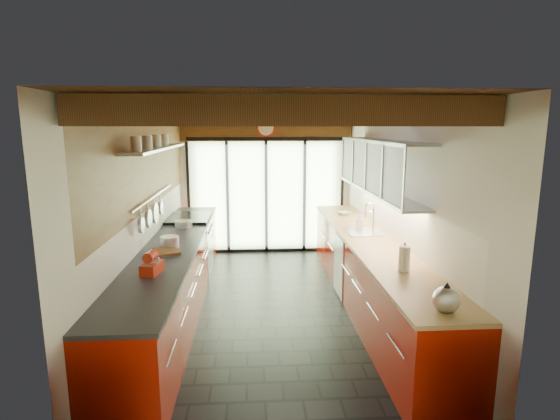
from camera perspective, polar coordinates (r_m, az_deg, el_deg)
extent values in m
plane|color=black|center=(5.93, -0.88, -12.71)|extent=(5.50, 5.50, 0.00)
plane|color=silver|center=(8.25, -1.83, 3.40)|extent=(3.20, 0.00, 3.20)
plane|color=silver|center=(2.89, 1.72, -10.83)|extent=(3.20, 0.00, 3.20)
plane|color=silver|center=(5.69, -17.23, -0.47)|extent=(0.00, 5.50, 5.50)
plane|color=silver|center=(5.83, 14.97, -0.08)|extent=(0.00, 5.50, 5.50)
plane|color=#472814|center=(5.44, -0.97, 13.28)|extent=(5.50, 5.50, 0.00)
cube|color=#593316|center=(3.19, 0.98, 12.84)|extent=(3.14, 0.14, 0.22)
cube|color=#593316|center=(4.09, -0.05, 12.40)|extent=(3.14, 0.14, 0.22)
cube|color=#593316|center=(4.99, -0.71, 12.12)|extent=(3.14, 0.14, 0.22)
cube|color=#593316|center=(5.88, -1.17, 11.93)|extent=(3.14, 0.14, 0.22)
cube|color=#593316|center=(6.78, -1.51, 11.78)|extent=(3.14, 0.14, 0.22)
cube|color=#593316|center=(7.68, -1.77, 11.67)|extent=(3.14, 0.14, 0.22)
cube|color=brown|center=(8.14, -1.87, 10.71)|extent=(3.14, 0.06, 0.50)
plane|color=brown|center=(5.79, -16.85, 6.49)|extent=(0.00, 4.90, 4.90)
plane|color=#C6EAAD|center=(8.27, -1.82, 1.84)|extent=(2.90, 0.00, 2.90)
cube|color=black|center=(8.34, -11.83, 1.69)|extent=(0.05, 0.04, 2.15)
cube|color=black|center=(8.42, 8.09, 1.90)|extent=(0.05, 0.04, 2.15)
cube|color=black|center=(8.22, -1.81, 1.79)|extent=(0.06, 0.05, 2.15)
cube|color=black|center=(8.12, -1.86, 9.30)|extent=(2.90, 0.05, 0.06)
cylinder|color=red|center=(8.10, -1.86, 10.71)|extent=(0.34, 0.04, 0.34)
cylinder|color=beige|center=(8.08, -1.86, 10.71)|extent=(0.28, 0.02, 0.28)
cube|color=#A01404|center=(5.85, -13.62, -8.72)|extent=(0.65, 5.00, 0.88)
cube|color=black|center=(5.71, -13.83, -4.37)|extent=(0.68, 5.00, 0.04)
cube|color=silver|center=(7.22, -11.67, -4.89)|extent=(0.66, 0.90, 0.90)
cube|color=black|center=(7.10, -11.82, -1.08)|extent=(0.65, 0.90, 0.06)
cube|color=#A01404|center=(5.96, 11.57, -8.27)|extent=(0.65, 5.00, 0.88)
cube|color=tan|center=(5.83, 11.74, -3.99)|extent=(0.68, 5.00, 0.04)
cube|color=white|center=(6.26, 7.67, -7.22)|extent=(0.02, 0.60, 0.84)
cube|color=silver|center=(6.20, 10.78, -2.82)|extent=(0.45, 0.52, 0.02)
cylinder|color=silver|center=(6.20, 12.14, -1.22)|extent=(0.02, 0.02, 0.34)
torus|color=silver|center=(6.15, 11.66, 0.32)|extent=(0.14, 0.02, 0.14)
plane|color=silver|center=(5.95, 11.20, 5.64)|extent=(0.00, 3.00, 3.00)
cube|color=#9EA0A5|center=(6.03, 12.64, 2.44)|extent=(0.34, 3.00, 0.03)
cube|color=#9EA0A5|center=(5.97, 12.91, 8.81)|extent=(0.34, 3.00, 0.03)
cylinder|color=silver|center=(5.94, -16.09, 1.71)|extent=(0.02, 2.20, 0.02)
cube|color=silver|center=(5.76, -15.75, 7.77)|extent=(0.28, 2.60, 0.03)
cylinder|color=silver|center=(5.10, -17.68, -1.89)|extent=(0.04, 0.18, 0.18)
cylinder|color=silver|center=(5.43, -16.80, -1.08)|extent=(0.04, 0.22, 0.22)
cylinder|color=silver|center=(5.77, -16.03, -0.36)|extent=(0.04, 0.26, 0.26)
cylinder|color=silver|center=(6.10, -15.34, 0.28)|extent=(0.04, 0.18, 0.18)
cube|color=#B0230E|center=(4.58, -16.39, -7.31)|extent=(0.20, 0.29, 0.11)
cylinder|color=#B0230E|center=(4.52, -16.53, -5.80)|extent=(0.14, 0.19, 0.10)
cylinder|color=silver|center=(4.61, -16.28, -6.68)|extent=(0.16, 0.16, 0.11)
cylinder|color=silver|center=(5.48, -14.23, -4.07)|extent=(0.27, 0.27, 0.14)
cylinder|color=silver|center=(6.54, -12.48, -1.79)|extent=(0.32, 0.32, 0.10)
cube|color=brown|center=(5.30, -14.60, -5.22)|extent=(0.37, 0.42, 0.03)
sphere|color=silver|center=(3.77, 20.88, -10.75)|extent=(0.28, 0.28, 0.21)
cone|color=black|center=(3.73, 21.00, -9.08)|extent=(0.10, 0.10, 0.06)
cylinder|color=silver|center=(3.87, 20.18, -10.01)|extent=(0.05, 0.08, 0.05)
cylinder|color=white|center=(4.62, 15.92, -6.20)|extent=(0.13, 0.13, 0.26)
cylinder|color=silver|center=(4.57, 16.02, -4.31)|extent=(0.03, 0.03, 0.05)
imported|color=silver|center=(6.35, 10.35, -1.53)|extent=(0.11, 0.11, 0.21)
imported|color=silver|center=(7.36, 8.40, -0.43)|extent=(0.25, 0.25, 0.05)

